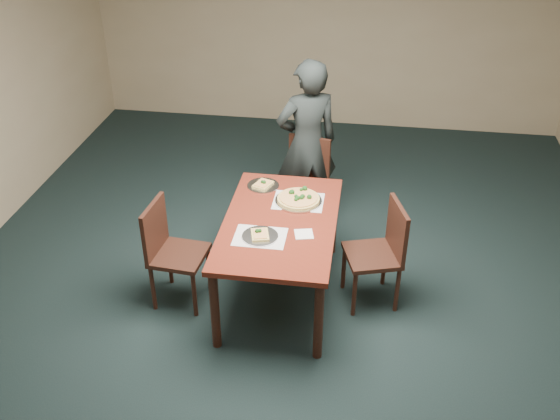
# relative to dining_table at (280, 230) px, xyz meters

# --- Properties ---
(ground) EXTENTS (8.00, 8.00, 0.00)m
(ground) POSITION_rel_dining_table_xyz_m (0.07, -0.31, -0.66)
(ground) COLOR black
(ground) RESTS_ON ground
(room_shell) EXTENTS (8.00, 8.00, 8.00)m
(room_shell) POSITION_rel_dining_table_xyz_m (0.07, -0.31, 1.08)
(room_shell) COLOR tan
(room_shell) RESTS_ON ground
(dining_table) EXTENTS (0.90, 1.50, 0.75)m
(dining_table) POSITION_rel_dining_table_xyz_m (0.00, 0.00, 0.00)
(dining_table) COLOR #561A11
(dining_table) RESTS_ON ground
(chair_far) EXTENTS (0.51, 0.51, 0.91)m
(chair_far) POSITION_rel_dining_table_xyz_m (0.07, 1.15, -0.14)
(chair_far) COLOR black
(chair_far) RESTS_ON ground
(chair_left) EXTENTS (0.46, 0.46, 0.91)m
(chair_left) POSITION_rel_dining_table_xyz_m (-0.89, -0.18, -0.14)
(chair_left) COLOR black
(chair_left) RESTS_ON ground
(chair_right) EXTENTS (0.53, 0.53, 0.91)m
(chair_right) POSITION_rel_dining_table_xyz_m (0.83, 0.07, -0.14)
(chair_right) COLOR black
(chair_right) RESTS_ON ground
(diner) EXTENTS (0.72, 0.62, 1.68)m
(diner) POSITION_rel_dining_table_xyz_m (0.07, 1.25, 0.18)
(diner) COLOR black
(diner) RESTS_ON ground
(placemat_main) EXTENTS (0.42, 0.32, 0.00)m
(placemat_main) POSITION_rel_dining_table_xyz_m (0.11, 0.32, 0.09)
(placemat_main) COLOR white
(placemat_main) RESTS_ON dining_table
(placemat_near) EXTENTS (0.40, 0.30, 0.00)m
(placemat_near) POSITION_rel_dining_table_xyz_m (-0.12, -0.25, 0.09)
(placemat_near) COLOR white
(placemat_near) RESTS_ON dining_table
(pizza_pan) EXTENTS (0.40, 0.40, 0.07)m
(pizza_pan) POSITION_rel_dining_table_xyz_m (0.11, 0.32, 0.12)
(pizza_pan) COLOR silver
(pizza_pan) RESTS_ON dining_table
(slice_plate_near) EXTENTS (0.28, 0.28, 0.06)m
(slice_plate_near) POSITION_rel_dining_table_xyz_m (-0.12, -0.25, 0.11)
(slice_plate_near) COLOR silver
(slice_plate_near) RESTS_ON dining_table
(slice_plate_far) EXTENTS (0.28, 0.28, 0.06)m
(slice_plate_far) POSITION_rel_dining_table_xyz_m (-0.23, 0.53, 0.10)
(slice_plate_far) COLOR silver
(slice_plate_far) RESTS_ON dining_table
(napkin) EXTENTS (0.17, 0.17, 0.01)m
(napkin) POSITION_rel_dining_table_xyz_m (0.21, -0.17, 0.09)
(napkin) COLOR white
(napkin) RESTS_ON dining_table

